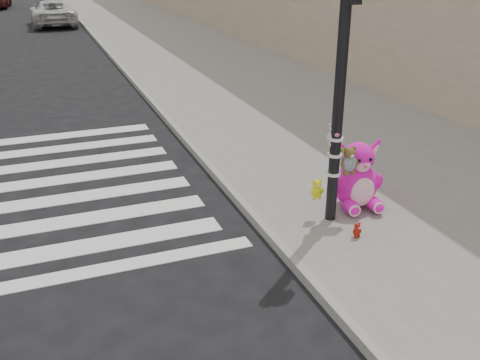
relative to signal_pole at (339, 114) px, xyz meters
name	(u,v)px	position (x,y,z in m)	size (l,w,h in m)	color
ground	(205,337)	(-2.63, -1.81, -1.80)	(120.00, 120.00, 0.00)	black
sidewalk_near	(264,91)	(2.37, 8.19, -1.73)	(7.00, 80.00, 0.14)	slate
curb_edge	(151,101)	(-1.08, 8.19, -1.73)	(0.12, 80.00, 0.15)	gray
signal_pole	(339,114)	(0.00, 0.00, 0.00)	(0.68, 0.49, 4.00)	black
pink_bunny	(357,180)	(0.57, 0.24, -1.20)	(0.81, 0.90, 1.14)	#FF15C7
red_teddy	(357,230)	(0.03, -0.66, -1.55)	(0.16, 0.11, 0.23)	#A21A10
car_white_near	(53,13)	(-2.63, 27.15, -1.09)	(2.37, 5.13, 1.43)	silver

